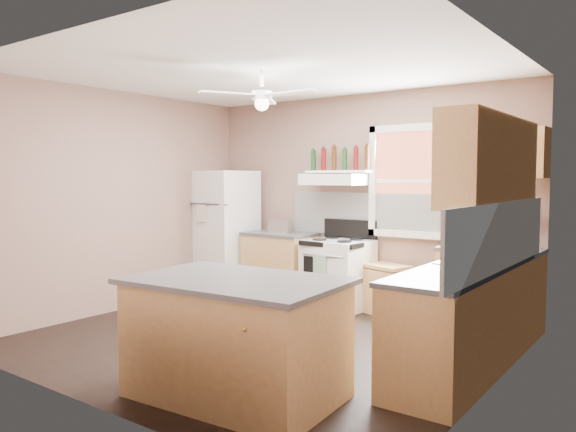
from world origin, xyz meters
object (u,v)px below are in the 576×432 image
Objects in this scene: island at (236,340)px; stove at (338,274)px; refrigerator at (225,232)px; toaster at (279,226)px; cart at (386,292)px.

stove is at bearing 102.60° from island.
toaster is (0.85, 0.16, 0.12)m from refrigerator.
stove is (0.96, -0.06, -0.56)m from toaster.
stove is at bearing -21.92° from toaster.
stove and island have the same top height.
cart is 3.00m from island.
cart is (0.63, 0.07, -0.16)m from stove.
stove is 1.58× the size of cart.
refrigerator is at bearing -157.44° from cart.
stove is 0.57× the size of island.
refrigerator reaches higher than toaster.
toaster is 0.33× the size of stove.
island is at bearing -67.08° from cart.
refrigerator is 0.87m from toaster.
stove is (1.81, 0.11, -0.44)m from refrigerator.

